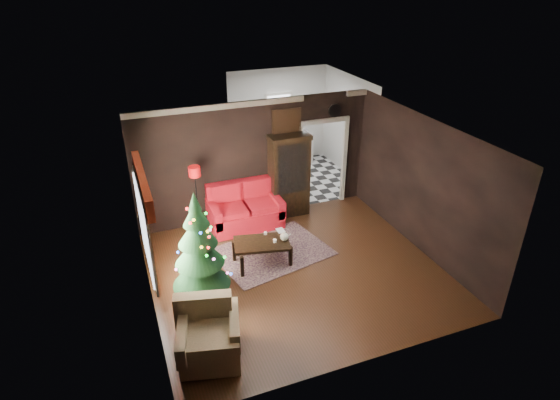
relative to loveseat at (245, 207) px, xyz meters
name	(u,v)px	position (x,y,z in m)	size (l,w,h in m)	color
floor	(296,271)	(0.40, -2.05, -0.50)	(5.50, 5.50, 0.00)	black
ceiling	(299,136)	(0.40, -2.05, 2.30)	(5.50, 5.50, 0.00)	white
wall_back	(255,160)	(0.40, 0.45, 0.90)	(5.50, 5.50, 0.00)	black
wall_front	(368,289)	(0.40, -4.55, 0.90)	(5.50, 5.50, 0.00)	black
wall_left	(143,237)	(-2.35, -2.05, 0.90)	(5.50, 5.50, 0.00)	black
wall_right	(423,186)	(3.15, -2.05, 0.90)	(5.50, 5.50, 0.00)	black
doorway	(322,164)	(2.10, 0.45, 0.55)	(1.10, 0.10, 2.10)	beige
left_window	(144,228)	(-2.31, -1.85, 0.95)	(0.05, 1.60, 1.40)	white
valance	(142,183)	(-2.23, -1.85, 1.77)	(0.12, 2.10, 0.35)	#9D2F1A
kitchen_floor	(297,179)	(2.10, 1.95, -0.50)	(3.00, 3.00, 0.00)	silver
kitchen_window	(279,107)	(2.10, 3.40, 1.20)	(0.70, 0.06, 0.70)	white
rug	(272,252)	(0.19, -1.24, -0.49)	(2.26, 1.65, 0.01)	#613F59
loveseat	(245,207)	(0.00, 0.00, 0.00)	(1.70, 0.90, 1.00)	maroon
curio_cabinet	(289,177)	(1.15, 0.22, 0.45)	(0.90, 0.45, 1.90)	black
floor_lamp	(197,201)	(-1.07, 0.01, 0.33)	(0.27, 0.27, 1.62)	black
christmas_tree	(199,247)	(-1.48, -2.13, 0.55)	(1.03, 1.03, 1.97)	black
armchair	(209,334)	(-1.68, -3.62, -0.04)	(0.93, 0.93, 0.95)	tan
coffee_table	(262,252)	(-0.14, -1.54, -0.24)	(1.09, 0.66, 0.49)	black
teapot	(284,236)	(0.30, -1.65, 0.09)	(0.19, 0.19, 0.18)	beige
cup_a	(265,233)	(0.03, -1.29, 0.03)	(0.06, 0.06, 0.05)	silver
cup_b	(275,241)	(0.10, -1.64, 0.03)	(0.07, 0.07, 0.06)	white
book	(277,227)	(0.29, -1.28, 0.11)	(0.15, 0.02, 0.21)	tan
wall_clock	(335,110)	(2.35, 0.40, 1.88)	(0.32, 0.32, 0.06)	silver
painting	(286,121)	(1.15, 0.41, 1.75)	(0.62, 0.05, 0.52)	#BE8A49
kitchen_counter	(282,150)	(2.10, 3.15, -0.05)	(1.80, 0.60, 0.90)	white
kitchen_table	(291,173)	(1.80, 1.65, -0.12)	(0.70, 0.70, 0.75)	brown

